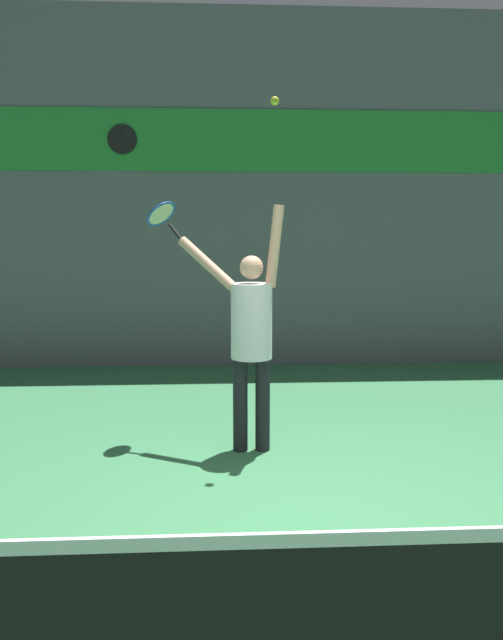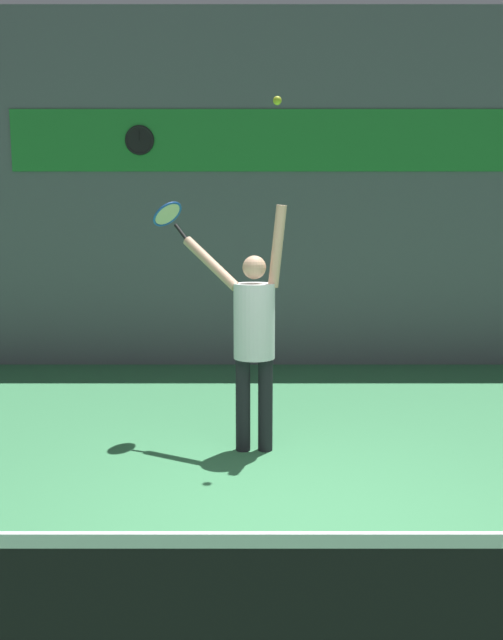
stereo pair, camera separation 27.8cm
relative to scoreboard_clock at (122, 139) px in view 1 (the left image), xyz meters
name	(u,v)px [view 1 (the left image)]	position (x,y,z in m)	size (l,w,h in m)	color
ground_plane	(316,542)	(1.90, -5.28, -3.20)	(18.00, 18.00, 0.00)	#387A4C
back_wall	(259,192)	(1.90, 0.08, -0.70)	(18.00, 0.10, 5.00)	slate
sponsor_banner	(259,141)	(1.90, 0.02, 0.00)	(7.41, 0.02, 0.85)	#288C38
scoreboard_clock	(122,139)	(0.00, 0.00, 0.00)	(0.41, 0.04, 0.41)	black
tennis_player	(251,330)	(1.58, -3.58, -2.11)	(0.95, 0.60, 2.17)	black
tennis_racket	(162,216)	(0.79, -3.08, -1.11)	(0.40, 0.38, 0.37)	black
tennis_ball	(275,101)	(1.77, -3.65, -0.20)	(0.07, 0.07, 0.07)	#CCDB2D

